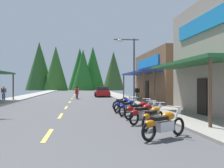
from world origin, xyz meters
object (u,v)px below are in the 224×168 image
(motorcycle_parked_right_0, at_px, (164,124))
(motorcycle_parked_right_6, at_px, (123,103))
(motorcycle_parked_right_3, at_px, (139,109))
(motorcycle_parked_right_5, at_px, (123,104))
(pedestrian_by_shop, at_px, (4,92))
(streetlamp_right, at_px, (130,61))
(rider_cruising_lead, at_px, (77,93))
(pedestrian_strolling, at_px, (137,92))
(motorcycle_parked_right_1, at_px, (153,116))
(motorcycle_parked_right_4, at_px, (129,107))
(motorcycle_parked_right_2, at_px, (144,113))
(parked_car_curbside, at_px, (102,92))

(motorcycle_parked_right_0, bearing_deg, motorcycle_parked_right_6, 56.58)
(motorcycle_parked_right_3, relative_size, motorcycle_parked_right_5, 1.14)
(motorcycle_parked_right_5, relative_size, pedestrian_by_shop, 1.03)
(streetlamp_right, relative_size, motorcycle_parked_right_6, 3.37)
(motorcycle_parked_right_0, height_order, rider_cruising_lead, rider_cruising_lead)
(motorcycle_parked_right_5, relative_size, pedestrian_strolling, 1.02)
(motorcycle_parked_right_1, xyz_separation_m, motorcycle_parked_right_3, (0.09, 2.90, 0.00))
(motorcycle_parked_right_3, distance_m, pedestrian_by_shop, 19.06)
(motorcycle_parked_right_0, height_order, motorcycle_parked_right_4, same)
(streetlamp_right, bearing_deg, pedestrian_by_shop, 150.81)
(streetlamp_right, xyz_separation_m, rider_cruising_lead, (-4.67, 9.72, -3.09))
(motorcycle_parked_right_0, bearing_deg, pedestrian_by_shop, 85.86)
(streetlamp_right, relative_size, pedestrian_strolling, 3.52)
(streetlamp_right, height_order, motorcycle_parked_right_2, streetlamp_right)
(motorcycle_parked_right_2, distance_m, parked_car_curbside, 24.59)
(motorcycle_parked_right_6, relative_size, pedestrian_by_shop, 1.06)
(motorcycle_parked_right_4, xyz_separation_m, motorcycle_parked_right_5, (-0.04, 1.60, 0.00))
(motorcycle_parked_right_3, relative_size, motorcycle_parked_right_6, 1.11)
(motorcycle_parked_right_0, distance_m, motorcycle_parked_right_4, 6.35)
(motorcycle_parked_right_2, height_order, rider_cruising_lead, rider_cruising_lead)
(streetlamp_right, xyz_separation_m, motorcycle_parked_right_1, (-1.23, -11.45, -3.25))
(motorcycle_parked_right_3, height_order, pedestrian_strolling, pedestrian_strolling)
(motorcycle_parked_right_2, distance_m, motorcycle_parked_right_4, 3.17)
(motorcycle_parked_right_1, height_order, motorcycle_parked_right_6, same)
(motorcycle_parked_right_0, height_order, pedestrian_by_shop, pedestrian_by_shop)
(streetlamp_right, bearing_deg, motorcycle_parked_right_6, -108.27)
(motorcycle_parked_right_6, height_order, rider_cruising_lead, rider_cruising_lead)
(motorcycle_parked_right_2, bearing_deg, rider_cruising_lead, 60.88)
(pedestrian_strolling, bearing_deg, pedestrian_by_shop, 65.43)
(motorcycle_parked_right_2, distance_m, rider_cruising_lead, 20.15)
(pedestrian_strolling, bearing_deg, motorcycle_parked_right_3, 153.20)
(pedestrian_by_shop, xyz_separation_m, parked_car_curbside, (11.06, 7.57, -0.23))
(motorcycle_parked_right_0, distance_m, pedestrian_by_shop, 22.97)
(pedestrian_by_shop, distance_m, pedestrian_strolling, 14.11)
(streetlamp_right, distance_m, parked_car_curbside, 14.82)
(parked_car_curbside, bearing_deg, motorcycle_parked_right_4, -179.40)
(streetlamp_right, relative_size, rider_cruising_lead, 2.64)
(motorcycle_parked_right_4, bearing_deg, motorcycle_parked_right_5, 41.64)
(motorcycle_parked_right_4, xyz_separation_m, pedestrian_by_shop, (-10.91, 13.85, 0.43))
(pedestrian_strolling, bearing_deg, motorcycle_parked_right_1, 154.97)
(motorcycle_parked_right_1, distance_m, motorcycle_parked_right_5, 6.08)
(motorcycle_parked_right_2, distance_m, motorcycle_parked_right_3, 1.59)
(streetlamp_right, distance_m, pedestrian_strolling, 5.57)
(motorcycle_parked_right_3, bearing_deg, motorcycle_parked_right_2, -126.91)
(motorcycle_parked_right_0, height_order, motorcycle_parked_right_5, same)
(motorcycle_parked_right_2, relative_size, motorcycle_parked_right_4, 1.02)
(motorcycle_parked_right_3, xyz_separation_m, motorcycle_parked_right_6, (-0.11, 4.79, 0.00))
(pedestrian_strolling, bearing_deg, streetlamp_right, 145.49)
(streetlamp_right, distance_m, motorcycle_parked_right_4, 7.82)
(motorcycle_parked_right_6, bearing_deg, rider_cruising_lead, 63.28)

